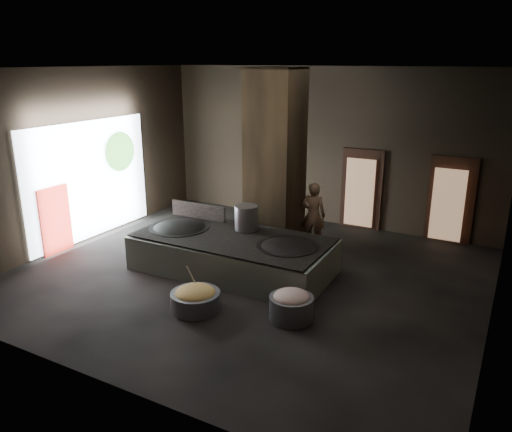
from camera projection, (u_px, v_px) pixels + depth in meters
The scene contains 28 objects.
floor at pixel (248, 276), 11.34m from camera, with size 10.00×9.00×0.10m, color black.
ceiling at pixel (247, 65), 9.97m from camera, with size 10.00×9.00×0.10m, color black.
back_wall at pixel (325, 147), 14.47m from camera, with size 10.00×0.10×4.50m, color black.
front_wall at pixel (86, 243), 6.84m from camera, with size 10.00×0.10×4.50m, color black.
left_wall at pixel (79, 157), 12.96m from camera, with size 0.10×9.00×4.50m, color black.
right_wall at pixel (510, 210), 8.36m from camera, with size 0.10×9.00×4.50m, color black.
pillar at pixel (275, 161), 12.39m from camera, with size 1.20×1.20×4.50m, color black.
hearth_platform at pixel (233, 255), 11.43m from camera, with size 4.48×2.14×0.78m, color #B7C8B4.
platform_cap at pixel (232, 237), 11.31m from camera, with size 4.38×2.10×0.03m, color black.
wok_left at pixel (180, 230), 11.95m from camera, with size 1.41×1.41×0.39m, color black.
wok_left_rim at pixel (179, 228), 11.92m from camera, with size 1.44×1.44×0.05m, color black.
wok_right at pixel (287, 249), 10.75m from camera, with size 1.31×1.31×0.37m, color black.
wok_right_rim at pixel (287, 246), 10.73m from camera, with size 1.34×1.34×0.05m, color black.
stock_pot at pixel (246, 218), 11.65m from camera, with size 0.54×0.54×0.58m, color gray.
splash_guard at pixel (198, 211), 12.53m from camera, with size 1.56×0.06×0.39m, color black.
cook at pixel (313, 215), 12.78m from camera, with size 0.62×0.40×1.71m, color #876145.
veg_basin at pixel (196, 301), 9.70m from camera, with size 0.97×0.97×0.36m, color slate.
veg_fill at pixel (195, 293), 9.65m from camera, with size 0.79×0.79×0.24m, color #A2AE54.
ladle at pixel (193, 279), 9.78m from camera, with size 0.03×0.03×0.76m, color gray.
meat_basin at pixel (291, 308), 9.32m from camera, with size 0.83×0.83×0.46m, color slate.
meat_fill at pixel (292, 297), 9.25m from camera, with size 0.69×0.69×0.26m, color tan.
doorway_near at pixel (362, 191), 14.18m from camera, with size 1.18×0.08×2.38m, color black.
doorway_near_glow at pixel (360, 193), 14.15m from camera, with size 0.82×0.04×1.95m, color #8C6647.
doorway_far at pixel (451, 202), 13.09m from camera, with size 1.18×0.08×2.38m, color black.
doorway_far_glow at pixel (448, 205), 12.94m from camera, with size 0.81×0.04×1.91m, color #8C6647.
left_opening at pixel (90, 180), 13.27m from camera, with size 0.04×4.20×3.10m, color white.
pavilion_sliver at pixel (56, 220), 12.38m from camera, with size 0.05×0.90×1.70m, color maroon.
tree_silhouette at pixel (120, 152), 13.97m from camera, with size 0.28×1.10×1.10m, color #194714.
Camera 1 is at (5.12, -9.07, 4.66)m, focal length 35.00 mm.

